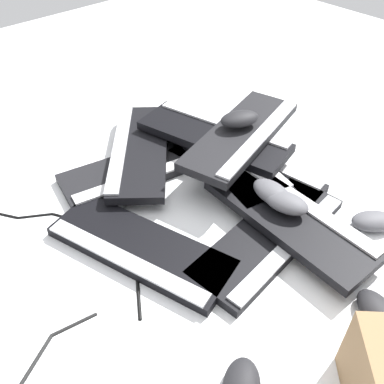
{
  "coord_description": "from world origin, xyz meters",
  "views": [
    {
      "loc": [
        0.54,
        -0.56,
        0.76
      ],
      "look_at": [
        -0.05,
        -0.03,
        0.06
      ],
      "focal_mm": 40.0,
      "sensor_mm": 36.0,
      "label": 1
    }
  ],
  "objects_px": {
    "mouse_4": "(286,202)",
    "keyboard_1": "(245,170)",
    "mouse_0": "(374,221)",
    "keyboard_7": "(139,150)",
    "keyboard_5": "(214,136)",
    "mouse_5": "(272,192)",
    "keyboard_8": "(289,217)",
    "keyboard_4": "(225,156)",
    "keyboard_0": "(270,237)",
    "keyboard_6": "(242,134)",
    "mouse_2": "(240,119)",
    "keyboard_3": "(140,248)",
    "mouse_3": "(378,312)",
    "keyboard_2": "(140,168)"
  },
  "relations": [
    {
      "from": "keyboard_2",
      "to": "mouse_5",
      "type": "distance_m",
      "value": 0.39
    },
    {
      "from": "keyboard_6",
      "to": "mouse_5",
      "type": "height_order",
      "value": "keyboard_6"
    },
    {
      "from": "keyboard_4",
      "to": "keyboard_0",
      "type": "bearing_deg",
      "value": -24.15
    },
    {
      "from": "keyboard_6",
      "to": "keyboard_7",
      "type": "xyz_separation_m",
      "value": [
        -0.2,
        -0.21,
        -0.06
      ]
    },
    {
      "from": "keyboard_3",
      "to": "keyboard_5",
      "type": "xyz_separation_m",
      "value": [
        -0.15,
        0.39,
        0.06
      ]
    },
    {
      "from": "keyboard_0",
      "to": "keyboard_8",
      "type": "bearing_deg",
      "value": 86.28
    },
    {
      "from": "keyboard_5",
      "to": "keyboard_8",
      "type": "relative_size",
      "value": 1.04
    },
    {
      "from": "keyboard_1",
      "to": "keyboard_8",
      "type": "height_order",
      "value": "keyboard_8"
    },
    {
      "from": "keyboard_7",
      "to": "mouse_4",
      "type": "xyz_separation_m",
      "value": [
        0.44,
        0.1,
        0.04
      ]
    },
    {
      "from": "keyboard_3",
      "to": "keyboard_8",
      "type": "height_order",
      "value": "keyboard_8"
    },
    {
      "from": "keyboard_7",
      "to": "keyboard_8",
      "type": "bearing_deg",
      "value": 12.3
    },
    {
      "from": "mouse_3",
      "to": "keyboard_1",
      "type": "bearing_deg",
      "value": 8.0
    },
    {
      "from": "keyboard_3",
      "to": "mouse_4",
      "type": "relative_size",
      "value": 4.22
    },
    {
      "from": "keyboard_8",
      "to": "mouse_5",
      "type": "height_order",
      "value": "mouse_5"
    },
    {
      "from": "keyboard_7",
      "to": "keyboard_3",
      "type": "bearing_deg",
      "value": -36.87
    },
    {
      "from": "keyboard_1",
      "to": "mouse_3",
      "type": "distance_m",
      "value": 0.51
    },
    {
      "from": "keyboard_3",
      "to": "mouse_5",
      "type": "relative_size",
      "value": 4.22
    },
    {
      "from": "keyboard_4",
      "to": "keyboard_7",
      "type": "xyz_separation_m",
      "value": [
        -0.18,
        -0.16,
        0.0
      ]
    },
    {
      "from": "keyboard_1",
      "to": "keyboard_5",
      "type": "xyz_separation_m",
      "value": [
        -0.12,
        -0.01,
        0.06
      ]
    },
    {
      "from": "keyboard_8",
      "to": "mouse_2",
      "type": "bearing_deg",
      "value": 157.45
    },
    {
      "from": "mouse_0",
      "to": "keyboard_7",
      "type": "bearing_deg",
      "value": -27.83
    },
    {
      "from": "keyboard_8",
      "to": "mouse_4",
      "type": "height_order",
      "value": "mouse_4"
    },
    {
      "from": "keyboard_8",
      "to": "keyboard_0",
      "type": "bearing_deg",
      "value": -93.72
    },
    {
      "from": "keyboard_0",
      "to": "mouse_0",
      "type": "bearing_deg",
      "value": 58.38
    },
    {
      "from": "keyboard_5",
      "to": "mouse_3",
      "type": "xyz_separation_m",
      "value": [
        0.61,
        -0.14,
        -0.05
      ]
    },
    {
      "from": "mouse_4",
      "to": "keyboard_1",
      "type": "bearing_deg",
      "value": 142.92
    },
    {
      "from": "keyboard_1",
      "to": "keyboard_7",
      "type": "relative_size",
      "value": 1.06
    },
    {
      "from": "keyboard_4",
      "to": "keyboard_8",
      "type": "relative_size",
      "value": 1.03
    },
    {
      "from": "keyboard_5",
      "to": "mouse_5",
      "type": "xyz_separation_m",
      "value": [
        0.28,
        -0.07,
        0.01
      ]
    },
    {
      "from": "keyboard_6",
      "to": "mouse_2",
      "type": "relative_size",
      "value": 4.22
    },
    {
      "from": "keyboard_5",
      "to": "mouse_3",
      "type": "distance_m",
      "value": 0.63
    },
    {
      "from": "keyboard_7",
      "to": "keyboard_5",
      "type": "bearing_deg",
      "value": 55.15
    },
    {
      "from": "keyboard_0",
      "to": "keyboard_2",
      "type": "height_order",
      "value": "same"
    },
    {
      "from": "keyboard_2",
      "to": "mouse_4",
      "type": "distance_m",
      "value": 0.43
    },
    {
      "from": "mouse_4",
      "to": "mouse_5",
      "type": "xyz_separation_m",
      "value": [
        -0.04,
        0.0,
        0.0
      ]
    },
    {
      "from": "keyboard_6",
      "to": "mouse_5",
      "type": "relative_size",
      "value": 4.22
    },
    {
      "from": "keyboard_0",
      "to": "mouse_5",
      "type": "bearing_deg",
      "value": 132.22
    },
    {
      "from": "mouse_3",
      "to": "keyboard_2",
      "type": "bearing_deg",
      "value": 30.23
    },
    {
      "from": "keyboard_6",
      "to": "keyboard_8",
      "type": "bearing_deg",
      "value": -22.64
    },
    {
      "from": "keyboard_2",
      "to": "keyboard_6",
      "type": "bearing_deg",
      "value": 55.29
    },
    {
      "from": "keyboard_6",
      "to": "mouse_5",
      "type": "distance_m",
      "value": 0.22
    },
    {
      "from": "keyboard_3",
      "to": "mouse_0",
      "type": "xyz_separation_m",
      "value": [
        0.32,
        0.47,
        0.01
      ]
    },
    {
      "from": "keyboard_4",
      "to": "mouse_4",
      "type": "bearing_deg",
      "value": -13.28
    },
    {
      "from": "keyboard_6",
      "to": "mouse_4",
      "type": "bearing_deg",
      "value": -23.83
    },
    {
      "from": "keyboard_0",
      "to": "mouse_0",
      "type": "xyz_separation_m",
      "value": [
        0.14,
        0.22,
        0.01
      ]
    },
    {
      "from": "keyboard_5",
      "to": "mouse_0",
      "type": "xyz_separation_m",
      "value": [
        0.47,
        0.09,
        -0.05
      ]
    },
    {
      "from": "keyboard_7",
      "to": "mouse_5",
      "type": "distance_m",
      "value": 0.41
    },
    {
      "from": "keyboard_7",
      "to": "mouse_2",
      "type": "height_order",
      "value": "mouse_2"
    },
    {
      "from": "keyboard_7",
      "to": "mouse_0",
      "type": "xyz_separation_m",
      "value": [
        0.6,
        0.27,
        -0.02
      ]
    },
    {
      "from": "mouse_0",
      "to": "keyboard_0",
      "type": "bearing_deg",
      "value": 6.53
    }
  ]
}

